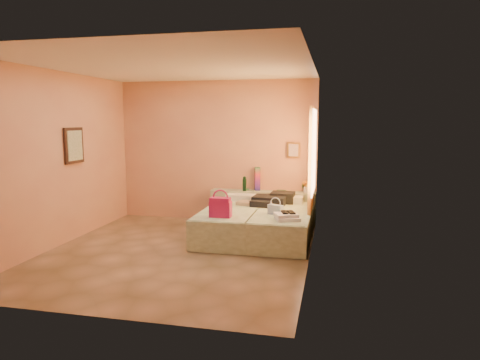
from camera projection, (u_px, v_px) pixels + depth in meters
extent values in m
plane|color=#A18161|center=(178.00, 252.00, 6.60)|extent=(4.50, 4.50, 0.00)
cube|color=tan|center=(216.00, 151.00, 8.58)|extent=(4.00, 0.02, 2.80)
cube|color=tan|center=(58.00, 159.00, 6.83)|extent=(0.02, 4.50, 2.80)
cube|color=tan|center=(311.00, 165.00, 5.98)|extent=(0.02, 4.50, 2.80)
cube|color=silver|center=(174.00, 66.00, 6.21)|extent=(4.00, 4.50, 0.02)
cube|color=beige|center=(314.00, 151.00, 7.18)|extent=(0.02, 1.10, 1.40)
cube|color=orange|center=(311.00, 173.00, 7.09)|extent=(0.05, 0.55, 2.20)
cube|color=orange|center=(312.00, 169.00, 7.67)|extent=(0.05, 0.45, 2.20)
cube|color=#311D16|center=(74.00, 145.00, 7.18)|extent=(0.04, 0.50, 0.60)
cube|color=#C58D41|center=(294.00, 150.00, 8.21)|extent=(0.25, 0.04, 0.30)
cube|color=#A2AC8D|center=(263.00, 207.00, 8.38)|extent=(2.05, 0.30, 0.65)
cube|color=beige|center=(232.00, 223.00, 7.45)|extent=(0.91, 2.01, 0.50)
cube|color=beige|center=(283.00, 225.00, 7.26)|extent=(0.91, 2.01, 0.50)
cylinder|color=#153B21|center=(245.00, 184.00, 8.32)|extent=(0.10, 0.10, 0.27)
cube|color=#B71658|center=(257.00, 179.00, 8.39)|extent=(0.13, 0.13, 0.46)
cylinder|color=#4D8D67|center=(246.00, 189.00, 8.45)|extent=(0.13, 0.13, 0.03)
cube|color=#254629|center=(281.00, 191.00, 8.25)|extent=(0.18, 0.14, 0.03)
cube|color=white|center=(307.00, 185.00, 8.18)|extent=(0.25, 0.25, 0.26)
cube|color=#B71658|center=(221.00, 207.00, 6.76)|extent=(0.33, 0.19, 0.31)
cube|color=tan|center=(248.00, 203.00, 7.75)|extent=(0.40, 0.34, 0.06)
cube|color=black|center=(273.00, 199.00, 7.78)|extent=(0.66, 0.66, 0.19)
cube|color=#426A9F|center=(275.00, 210.00, 6.95)|extent=(0.27, 0.20, 0.16)
cube|color=silver|center=(287.00, 217.00, 6.56)|extent=(0.43, 0.40, 0.10)
cube|color=black|center=(288.00, 212.00, 6.60)|extent=(0.22, 0.26, 0.02)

